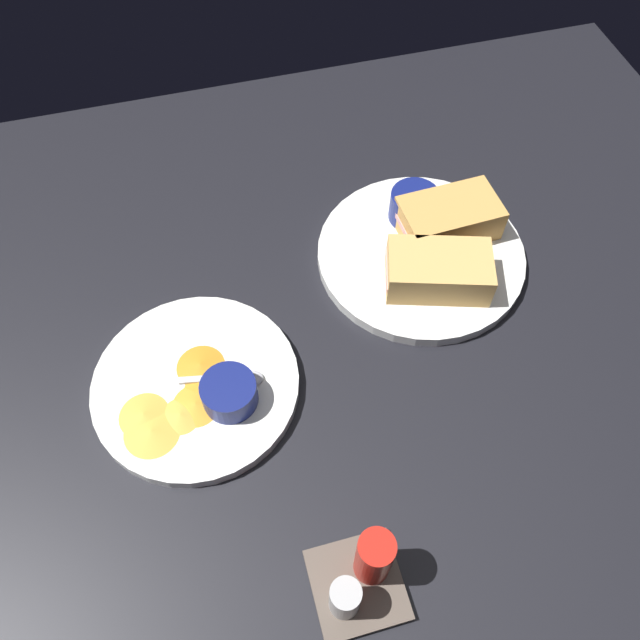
% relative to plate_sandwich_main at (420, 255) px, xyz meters
% --- Properties ---
extents(ground_plane, '(1.10, 1.10, 0.03)m').
position_rel_plate_sandwich_main_xyz_m(ground_plane, '(0.05, 0.12, -0.02)').
color(ground_plane, black).
extents(plate_sandwich_main, '(0.28, 0.28, 0.02)m').
position_rel_plate_sandwich_main_xyz_m(plate_sandwich_main, '(0.00, 0.00, 0.00)').
color(plate_sandwich_main, white).
rests_on(plate_sandwich_main, ground_plane).
extents(sandwich_half_near, '(0.15, 0.11, 0.05)m').
position_rel_plate_sandwich_main_xyz_m(sandwich_half_near, '(-0.00, 0.05, 0.03)').
color(sandwich_half_near, tan).
rests_on(sandwich_half_near, plate_sandwich_main).
extents(sandwich_half_far, '(0.14, 0.08, 0.05)m').
position_rel_plate_sandwich_main_xyz_m(sandwich_half_far, '(-0.05, -0.03, 0.03)').
color(sandwich_half_far, tan).
rests_on(sandwich_half_far, plate_sandwich_main).
extents(ramekin_dark_sauce, '(0.07, 0.07, 0.04)m').
position_rel_plate_sandwich_main_xyz_m(ramekin_dark_sauce, '(-0.01, -0.06, 0.03)').
color(ramekin_dark_sauce, navy).
rests_on(ramekin_dark_sauce, plate_sandwich_main).
extents(spoon_by_dark_ramekin, '(0.03, 0.10, 0.01)m').
position_rel_plate_sandwich_main_xyz_m(spoon_by_dark_ramekin, '(-0.00, -0.01, 0.01)').
color(spoon_by_dark_ramekin, silver).
rests_on(spoon_by_dark_ramekin, plate_sandwich_main).
extents(plate_chips_companion, '(0.24, 0.24, 0.02)m').
position_rel_plate_sandwich_main_xyz_m(plate_chips_companion, '(0.32, 0.12, 0.00)').
color(plate_chips_companion, white).
rests_on(plate_chips_companion, ground_plane).
extents(ramekin_light_gravy, '(0.06, 0.06, 0.03)m').
position_rel_plate_sandwich_main_xyz_m(ramekin_light_gravy, '(0.29, 0.15, 0.03)').
color(ramekin_light_gravy, navy).
rests_on(ramekin_light_gravy, plate_chips_companion).
extents(spoon_by_gravy_ramekin, '(0.10, 0.03, 0.01)m').
position_rel_plate_sandwich_main_xyz_m(spoon_by_gravy_ramekin, '(0.27, 0.13, 0.01)').
color(spoon_by_gravy_ramekin, silver).
rests_on(spoon_by_gravy_ramekin, plate_chips_companion).
extents(plantain_chip_scatter, '(0.16, 0.13, 0.01)m').
position_rel_plate_sandwich_main_xyz_m(plantain_chip_scatter, '(0.34, 0.14, 0.01)').
color(plantain_chip_scatter, orange).
rests_on(plantain_chip_scatter, plate_chips_companion).
extents(condiment_caddy, '(0.09, 0.09, 0.10)m').
position_rel_plate_sandwich_main_xyz_m(condiment_caddy, '(0.20, 0.38, 0.03)').
color(condiment_caddy, brown).
rests_on(condiment_caddy, ground_plane).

